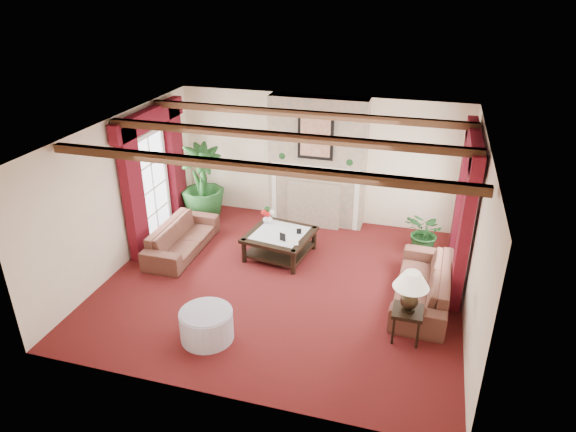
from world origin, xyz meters
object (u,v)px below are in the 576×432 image
(coffee_table, at_px, (280,244))
(side_table, at_px, (406,324))
(sofa_left, at_px, (182,233))
(sofa_right, at_px, (424,278))
(potted_palm, at_px, (203,199))
(ottoman, at_px, (207,325))

(coffee_table, height_order, side_table, side_table)
(coffee_table, bearing_deg, sofa_left, -160.74)
(sofa_right, relative_size, coffee_table, 1.89)
(coffee_table, bearing_deg, side_table, -28.03)
(sofa_right, relative_size, potted_palm, 1.16)
(sofa_left, distance_m, ottoman, 2.76)
(potted_palm, distance_m, side_table, 5.42)
(potted_palm, xyz_separation_m, ottoman, (1.73, -3.73, -0.23))
(sofa_left, distance_m, sofa_right, 4.55)
(side_table, bearing_deg, ottoman, -164.32)
(ottoman, bearing_deg, coffee_table, 83.00)
(ottoman, bearing_deg, sofa_right, 31.98)
(sofa_left, bearing_deg, side_table, -109.19)
(sofa_left, distance_m, coffee_table, 1.90)
(sofa_right, relative_size, side_table, 4.23)
(sofa_left, xyz_separation_m, ottoman, (1.54, -2.29, -0.15))
(sofa_left, relative_size, side_table, 3.78)
(sofa_right, distance_m, coffee_table, 2.79)
(coffee_table, distance_m, ottoman, 2.66)
(sofa_right, bearing_deg, coffee_table, -103.92)
(potted_palm, relative_size, ottoman, 2.37)
(side_table, distance_m, ottoman, 2.92)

